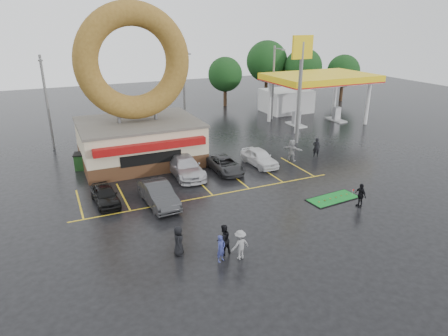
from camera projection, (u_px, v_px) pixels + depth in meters
name	position (u px, v px, depth m)	size (l,w,h in m)	color
ground	(233.00, 215.00, 26.12)	(120.00, 120.00, 0.00)	black
donut_shop	(137.00, 112.00, 34.45)	(10.20, 8.70, 13.50)	#472B19
gas_station	(305.00, 89.00, 50.39)	(12.30, 13.65, 5.90)	silver
shell_sign	(301.00, 70.00, 38.77)	(2.20, 0.36, 10.60)	slate
streetlight_left	(47.00, 101.00, 37.56)	(0.40, 2.21, 9.00)	slate
streetlight_mid	(184.00, 89.00, 43.82)	(0.40, 2.21, 9.00)	slate
streetlight_right	(274.00, 81.00, 49.30)	(0.40, 2.21, 9.00)	slate
tree_far_a	(303.00, 67.00, 59.91)	(5.60, 5.60, 8.00)	#332114
tree_far_b	(343.00, 71.00, 60.74)	(4.90, 4.90, 7.00)	#332114
tree_far_c	(267.00, 61.00, 61.55)	(6.30, 6.30, 9.00)	#332114
tree_far_d	(225.00, 74.00, 57.21)	(4.90, 4.90, 7.00)	#332114
car_black	(105.00, 195.00, 27.55)	(1.53, 3.80, 1.29)	black
car_dgrey	(158.00, 194.00, 27.33)	(1.66, 4.77, 1.57)	#2D2D2F
car_silver	(185.00, 166.00, 32.46)	(2.22, 5.46, 1.58)	#B9B9BF
car_grey	(225.00, 165.00, 33.34)	(2.06, 4.47, 1.24)	#2E2F31
car_white	(259.00, 157.00, 34.76)	(1.73, 4.30, 1.47)	silver
person_blue	(221.00, 248.00, 20.93)	(0.56, 0.37, 1.53)	navy
person_blackjkt	(223.00, 240.00, 21.54)	(0.85, 0.66, 1.75)	black
person_hoodie	(240.00, 245.00, 21.14)	(1.08, 0.62, 1.67)	gray
person_bystander	(178.00, 241.00, 21.47)	(0.84, 0.55, 1.72)	black
person_cameraman	(360.00, 195.00, 27.08)	(0.98, 0.41, 1.67)	black
person_walker_near	(292.00, 150.00, 35.79)	(1.83, 0.58, 1.98)	#9B9B9E
person_walker_far	(316.00, 147.00, 36.86)	(0.66, 0.43, 1.81)	black
dumpster	(86.00, 161.00, 34.02)	(1.80, 1.20, 1.30)	#1A4319
putting_green	(333.00, 199.00, 28.45)	(4.01, 2.00, 0.49)	black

